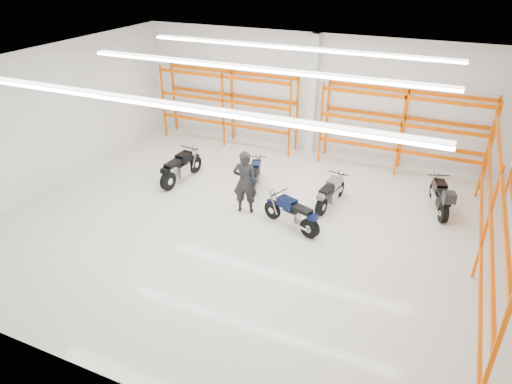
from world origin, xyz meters
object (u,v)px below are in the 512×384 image
at_px(motorcycle_back_a, 180,169).
at_px(motorcycle_back_d, 441,198).
at_px(motorcycle_back_c, 330,194).
at_px(structural_column, 313,96).
at_px(motorcycle_back_b, 255,176).
at_px(standing_man, 245,182).
at_px(motorcycle_main, 293,215).

height_order(motorcycle_back_a, motorcycle_back_d, motorcycle_back_a).
relative_size(motorcycle_back_c, structural_column, 0.43).
bearing_deg(structural_column, motorcycle_back_c, -63.91).
distance_m(motorcycle_back_b, standing_man, 1.66).
height_order(motorcycle_back_a, structural_column, structural_column).
distance_m(motorcycle_back_d, structural_column, 6.07).
relative_size(motorcycle_back_b, structural_column, 0.41).
height_order(motorcycle_back_c, standing_man, standing_man).
height_order(motorcycle_back_b, motorcycle_back_d, motorcycle_back_d).
height_order(motorcycle_back_b, standing_man, standing_man).
bearing_deg(motorcycle_back_b, structural_column, 78.84).
relative_size(motorcycle_back_d, structural_column, 0.45).
bearing_deg(motorcycle_back_c, motorcycle_back_d, 17.34).
xyz_separation_m(motorcycle_back_c, structural_column, (-1.90, 3.88, 1.81)).
distance_m(motorcycle_back_a, structural_column, 5.66).
xyz_separation_m(motorcycle_back_b, standing_man, (0.35, -1.53, 0.56)).
bearing_deg(motorcycle_back_d, motorcycle_back_a, -170.47).
relative_size(motorcycle_back_a, motorcycle_back_b, 1.18).
distance_m(motorcycle_main, motorcycle_back_a, 4.71).
xyz_separation_m(motorcycle_back_d, standing_man, (-5.41, -2.29, 0.49)).
height_order(motorcycle_main, standing_man, standing_man).
xyz_separation_m(standing_man, structural_column, (0.37, 5.18, 1.26)).
bearing_deg(motorcycle_back_c, motorcycle_back_a, -175.46).
bearing_deg(motorcycle_main, standing_man, 168.09).
relative_size(motorcycle_main, motorcycle_back_a, 0.88).
relative_size(motorcycle_back_d, standing_man, 1.02).
relative_size(motorcycle_back_a, standing_man, 1.09).
bearing_deg(motorcycle_back_d, structural_column, 150.14).
distance_m(motorcycle_back_a, standing_man, 3.05).
distance_m(motorcycle_back_a, motorcycle_back_b, 2.60).
xyz_separation_m(motorcycle_back_b, structural_column, (0.72, 3.66, 1.82)).
bearing_deg(standing_man, motorcycle_back_a, -31.56).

